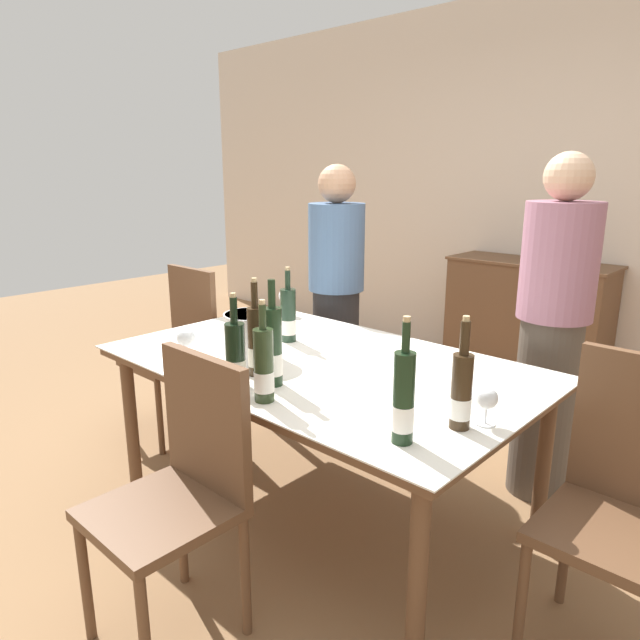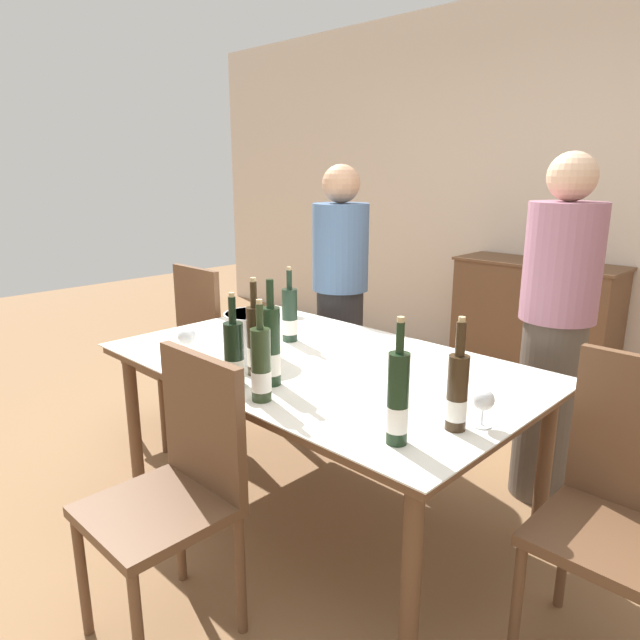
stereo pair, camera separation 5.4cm
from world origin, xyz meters
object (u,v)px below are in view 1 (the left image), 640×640
(wine_glass_2, at_px, (186,339))
(chair_near_front, at_px, (182,480))
(wine_bottle_2, at_px, (264,367))
(wine_glass_1, at_px, (286,297))
(ice_bucket, at_px, (252,335))
(wine_bottle_0, at_px, (235,356))
(chair_left_end, at_px, (180,341))
(chair_right_end, at_px, (627,494))
(dining_table, at_px, (320,374))
(wine_bottle_3, at_px, (288,316))
(wine_bottle_6, at_px, (404,400))
(person_guest_left, at_px, (552,333))
(wine_bottle_4, at_px, (273,349))
(person_host, at_px, (336,298))
(wine_bottle_1, at_px, (256,342))
(wine_glass_0, at_px, (487,400))
(sideboard_cabinet, at_px, (526,319))
(wine_bottle_5, at_px, (461,391))

(wine_glass_2, relative_size, chair_near_front, 0.14)
(wine_bottle_2, distance_m, wine_glass_1, 1.24)
(ice_bucket, bearing_deg, wine_bottle_0, -52.51)
(chair_left_end, relative_size, chair_right_end, 0.99)
(dining_table, xyz_separation_m, chair_right_end, (1.21, 0.09, -0.11))
(wine_bottle_3, distance_m, wine_bottle_6, 1.12)
(wine_bottle_3, height_order, wine_bottle_6, wine_bottle_6)
(wine_bottle_6, bearing_deg, person_guest_left, 92.07)
(chair_near_front, xyz_separation_m, chair_right_end, (1.09, 0.87, 0.01))
(wine_bottle_2, height_order, wine_bottle_4, wine_bottle_4)
(dining_table, relative_size, chair_right_end, 1.86)
(wine_bottle_0, xyz_separation_m, person_host, (-0.59, 1.24, -0.07))
(chair_left_end, bearing_deg, wine_glass_2, -31.09)
(dining_table, relative_size, person_guest_left, 1.14)
(person_host, bearing_deg, chair_right_end, -21.59)
(ice_bucket, bearing_deg, dining_table, 39.18)
(wine_bottle_1, relative_size, chair_right_end, 0.40)
(wine_bottle_1, relative_size, chair_near_front, 0.41)
(wine_glass_0, xyz_separation_m, person_host, (-1.44, 0.92, -0.04))
(ice_bucket, xyz_separation_m, wine_bottle_4, (0.29, -0.14, 0.04))
(sideboard_cabinet, distance_m, ice_bucket, 2.60)
(wine_glass_0, bearing_deg, person_guest_left, 100.01)
(wine_bottle_4, xyz_separation_m, wine_glass_1, (-0.75, 0.79, -0.04))
(dining_table, distance_m, wine_glass_1, 0.85)
(sideboard_cabinet, relative_size, person_host, 0.75)
(person_guest_left, bearing_deg, wine_glass_1, -163.20)
(wine_bottle_1, xyz_separation_m, person_host, (-0.56, 1.11, -0.09))
(wine_bottle_0, distance_m, wine_bottle_6, 0.73)
(wine_bottle_0, height_order, wine_bottle_5, wine_bottle_5)
(wine_bottle_3, relative_size, chair_near_front, 0.38)
(sideboard_cabinet, xyz_separation_m, wine_bottle_2, (0.25, -2.84, 0.42))
(dining_table, relative_size, wine_bottle_6, 4.68)
(wine_bottle_0, distance_m, wine_bottle_3, 0.60)
(wine_bottle_6, xyz_separation_m, wine_glass_2, (-1.13, 0.01, -0.04))
(wine_bottle_0, xyz_separation_m, wine_glass_0, (0.86, 0.32, -0.03))
(dining_table, xyz_separation_m, wine_bottle_4, (0.06, -0.33, 0.20))
(wine_bottle_0, relative_size, wine_glass_2, 2.62)
(wine_glass_2, xyz_separation_m, chair_left_end, (-0.77, 0.46, -0.28))
(wine_bottle_1, relative_size, wine_bottle_2, 1.07)
(wine_bottle_1, xyz_separation_m, wine_glass_1, (-0.62, 0.76, -0.03))
(wine_bottle_3, xyz_separation_m, person_host, (-0.31, 0.70, -0.07))
(wine_bottle_0, xyz_separation_m, wine_bottle_3, (-0.27, 0.54, 0.00))
(wine_glass_0, bearing_deg, wine_bottle_3, 169.14)
(wine_bottle_2, bearing_deg, person_guest_left, 69.42)
(wine_bottle_3, bearing_deg, wine_glass_2, -104.48)
(wine_bottle_4, distance_m, person_host, 1.34)
(wine_glass_0, bearing_deg, wine_bottle_4, -163.55)
(sideboard_cabinet, xyz_separation_m, ice_bucket, (-0.12, -2.57, 0.40))
(sideboard_cabinet, height_order, wine_bottle_1, wine_bottle_1)
(wine_bottle_0, xyz_separation_m, wine_bottle_1, (-0.03, 0.13, 0.02))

